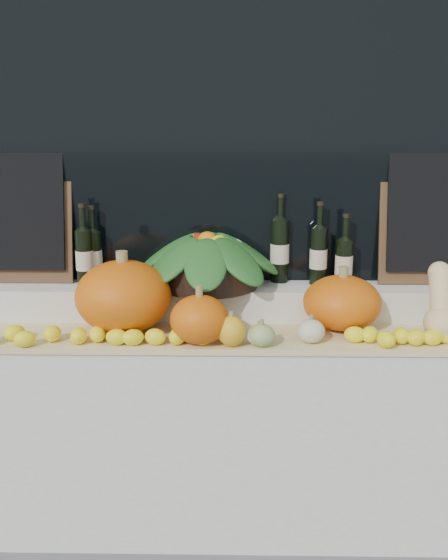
{
  "coord_description": "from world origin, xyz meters",
  "views": [
    {
      "loc": [
        0.04,
        -0.95,
        1.74
      ],
      "look_at": [
        0.0,
        1.45,
        1.12
      ],
      "focal_mm": 40.0,
      "sensor_mm": 36.0,
      "label": 1
    }
  ],
  "objects_px": {
    "produce_bowl": "(208,259)",
    "wine_bottle_tall": "(280,250)",
    "pumpkin_right": "(342,303)",
    "butternut_squash": "(442,308)",
    "pumpkin_left": "(123,296)"
  },
  "relations": [
    {
      "from": "produce_bowl",
      "to": "butternut_squash",
      "type": "bearing_deg",
      "value": -16.29
    },
    {
      "from": "pumpkin_right",
      "to": "produce_bowl",
      "type": "distance_m",
      "value": 0.6
    },
    {
      "from": "produce_bowl",
      "to": "pumpkin_right",
      "type": "bearing_deg",
      "value": -16.78
    },
    {
      "from": "butternut_squash",
      "to": "produce_bowl",
      "type": "distance_m",
      "value": 0.98
    },
    {
      "from": "pumpkin_left",
      "to": "wine_bottle_tall",
      "type": "relative_size",
      "value": 0.99
    },
    {
      "from": "pumpkin_left",
      "to": "butternut_squash",
      "type": "xyz_separation_m",
      "value": [
        1.26,
        -0.06,
        -0.02
      ]
    },
    {
      "from": "pumpkin_left",
      "to": "produce_bowl",
      "type": "relative_size",
      "value": 0.59
    },
    {
      "from": "pumpkin_right",
      "to": "butternut_squash",
      "type": "relative_size",
      "value": 1.09
    },
    {
      "from": "produce_bowl",
      "to": "wine_bottle_tall",
      "type": "relative_size",
      "value": 1.69
    },
    {
      "from": "butternut_squash",
      "to": "produce_bowl",
      "type": "relative_size",
      "value": 0.44
    },
    {
      "from": "butternut_squash",
      "to": "wine_bottle_tall",
      "type": "height_order",
      "value": "wine_bottle_tall"
    },
    {
      "from": "pumpkin_right",
      "to": "pumpkin_left",
      "type": "bearing_deg",
      "value": -177.18
    },
    {
      "from": "produce_bowl",
      "to": "wine_bottle_tall",
      "type": "height_order",
      "value": "wine_bottle_tall"
    },
    {
      "from": "butternut_squash",
      "to": "produce_bowl",
      "type": "height_order",
      "value": "produce_bowl"
    },
    {
      "from": "produce_bowl",
      "to": "wine_bottle_tall",
      "type": "xyz_separation_m",
      "value": [
        0.32,
        0.08,
        0.02
      ]
    }
  ]
}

